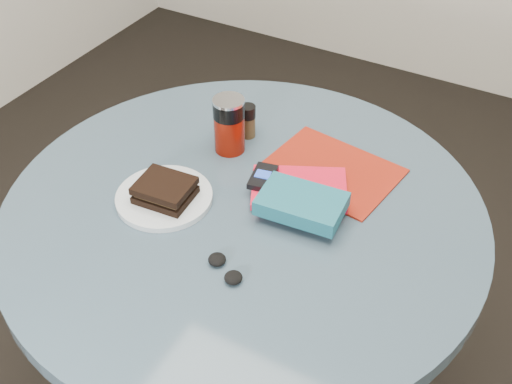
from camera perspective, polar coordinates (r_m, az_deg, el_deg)
The scene contains 10 objects.
table at distance 1.44m, azimuth -1.05°, elevation -6.09°, with size 1.00×1.00×0.75m.
plate at distance 1.35m, azimuth -8.16°, elevation -0.47°, with size 0.20×0.20×0.01m, color silver.
sandwich at distance 1.32m, azimuth -8.10°, elevation 0.16°, with size 0.12×0.10×0.04m.
soda_can at distance 1.44m, azimuth -2.39°, elevation 5.99°, with size 0.08×0.08×0.13m.
pepper_grinder at distance 1.49m, azimuth -0.72°, elevation 6.34°, with size 0.05×0.05×0.08m.
magazine at distance 1.42m, azimuth 6.71°, elevation 1.93°, with size 0.28×0.21×0.00m, color maroon.
red_book at distance 1.35m, azimuth 3.85°, elevation 0.31°, with size 0.20×0.13×0.02m, color red.
novel at distance 1.27m, azimuth 4.07°, elevation -1.03°, with size 0.17×0.11×0.03m, color #145263.
mp3_player at distance 1.35m, azimuth 0.62°, elevation 1.35°, with size 0.06×0.09×0.01m.
headphones at distance 1.19m, azimuth -2.77°, elevation -6.80°, with size 0.09×0.07×0.02m.
Camera 1 is at (0.50, -0.85, 1.63)m, focal length 45.00 mm.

